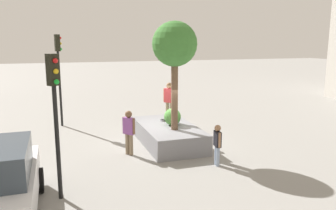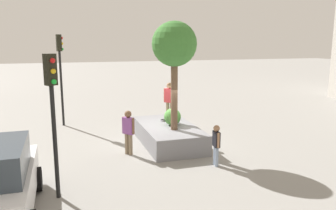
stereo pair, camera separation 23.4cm
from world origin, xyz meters
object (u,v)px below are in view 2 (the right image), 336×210
object	(u,v)px
skateboard	(169,120)
skateboarder	(169,99)
plaza_tree	(174,46)
traffic_light_corner	(60,65)
traffic_light_median	(53,101)
pedestrian_crossing	(128,129)
passerby_with_bag	(216,142)
planter_ledge	(168,134)

from	to	relation	value
skateboard	skateboarder	distance (m)	1.01
plaza_tree	traffic_light_corner	bearing A→B (deg)	38.42
plaza_tree	skateboard	size ratio (longest dim) A/B	5.80
traffic_light_median	pedestrian_crossing	world-z (taller)	traffic_light_median
traffic_light_corner	passerby_with_bag	xyz separation A→B (m)	(-7.84, -5.21, -2.37)
planter_ledge	pedestrian_crossing	distance (m)	2.21
passerby_with_bag	skateboard	bearing A→B (deg)	8.89
traffic_light_corner	plaza_tree	bearing A→B (deg)	-141.58
plaza_tree	skateboard	bearing A→B (deg)	-9.78
skateboard	skateboarder	size ratio (longest dim) A/B	0.44
skateboarder	traffic_light_median	xyz separation A→B (m)	(-4.66, 4.83, 0.93)
traffic_light_corner	traffic_light_median	bearing A→B (deg)	178.67
skateboard	traffic_light_median	size ratio (longest dim) A/B	0.18
skateboarder	traffic_light_corner	bearing A→B (deg)	48.27
traffic_light_corner	planter_ledge	bearing A→B (deg)	-137.60
planter_ledge	skateboarder	world-z (taller)	skateboarder
skateboarder	traffic_light_corner	world-z (taller)	traffic_light_corner
pedestrian_crossing	planter_ledge	bearing A→B (deg)	-64.73
plaza_tree	traffic_light_median	bearing A→B (deg)	125.35
skateboard	traffic_light_median	bearing A→B (deg)	133.95
planter_ledge	skateboard	xyz separation A→B (m)	(0.64, -0.27, 0.47)
plaza_tree	traffic_light_median	world-z (taller)	plaza_tree
traffic_light_corner	traffic_light_median	xyz separation A→B (m)	(-8.79, 0.20, -0.41)
plaza_tree	skateboarder	distance (m)	2.76
skateboard	pedestrian_crossing	world-z (taller)	pedestrian_crossing
passerby_with_bag	traffic_light_corner	bearing A→B (deg)	33.61
skateboarder	passerby_with_bag	world-z (taller)	skateboarder
plaza_tree	skateboarder	size ratio (longest dim) A/B	2.56
planter_ledge	traffic_light_median	world-z (taller)	traffic_light_median
traffic_light_corner	skateboarder	bearing A→B (deg)	-131.73
skateboard	traffic_light_median	xyz separation A→B (m)	(-4.66, 4.83, 1.94)
skateboarder	traffic_light_corner	size ratio (longest dim) A/B	0.36
planter_ledge	skateboarder	bearing A→B (deg)	-22.89
plaza_tree	traffic_light_corner	xyz separation A→B (m)	(5.53, 4.39, -1.01)
skateboard	pedestrian_crossing	distance (m)	2.68
traffic_light_corner	traffic_light_median	distance (m)	8.80
skateboard	pedestrian_crossing	size ratio (longest dim) A/B	0.43
planter_ledge	passerby_with_bag	distance (m)	3.22
skateboarder	traffic_light_corner	xyz separation A→B (m)	(4.13, 4.63, 1.35)
traffic_light_median	skateboard	bearing A→B (deg)	-46.05
planter_ledge	passerby_with_bag	bearing A→B (deg)	-164.48
plaza_tree	skateboarder	xyz separation A→B (m)	(1.40, -0.24, -2.36)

